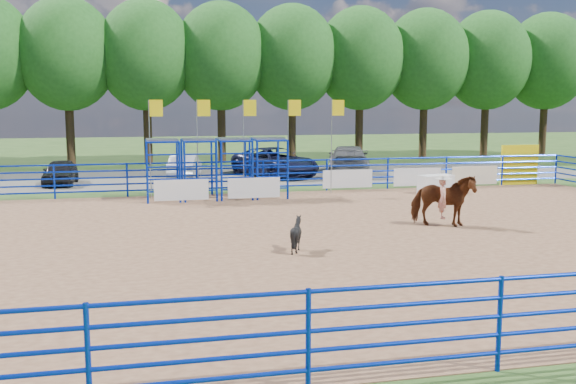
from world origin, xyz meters
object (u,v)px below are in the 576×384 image
at_px(car_a, 60,172).
at_px(car_d, 348,159).
at_px(horse_and_rider, 443,199).
at_px(car_b, 185,167).
at_px(car_c, 275,162).
at_px(announcer_table, 436,184).
at_px(calf, 296,234).

bearing_deg(car_a, car_d, 7.14).
distance_m(horse_and_rider, car_b, 17.18).
bearing_deg(car_b, car_c, -167.49).
relative_size(horse_and_rider, car_c, 0.41).
xyz_separation_m(announcer_table, calf, (-8.74, -9.67, 0.06)).
bearing_deg(car_b, horse_and_rider, 127.44).
distance_m(announcer_table, horse_and_rider, 7.94).
distance_m(car_c, car_d, 4.46).
bearing_deg(calf, horse_and_rider, -92.70).
height_order(car_a, car_b, car_b).
bearing_deg(car_d, horse_and_rider, 99.43).
relative_size(car_a, car_c, 0.64).
relative_size(announcer_table, car_b, 0.40).
distance_m(announcer_table, car_c, 10.08).
distance_m(car_b, car_c, 4.96).
xyz_separation_m(car_a, car_d, (15.64, 1.71, 0.18)).
xyz_separation_m(car_b, car_d, (9.39, 0.57, 0.16)).
height_order(car_a, car_c, car_c).
height_order(announcer_table, car_b, car_b).
height_order(horse_and_rider, calf, horse_and_rider).
distance_m(calf, car_a, 18.64).
bearing_deg(car_c, calf, -123.89).
distance_m(calf, car_d, 19.90).
xyz_separation_m(horse_and_rider, car_d, (1.90, 16.03, -0.13)).
bearing_deg(car_c, horse_and_rider, -105.12).
bearing_deg(horse_and_rider, calf, -156.38).
height_order(car_a, car_d, car_d).
height_order(car_c, car_d, car_d).
relative_size(car_a, car_b, 0.93).
height_order(announcer_table, car_a, car_a).
bearing_deg(car_c, car_a, 161.86).
bearing_deg(calf, car_d, -48.28).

